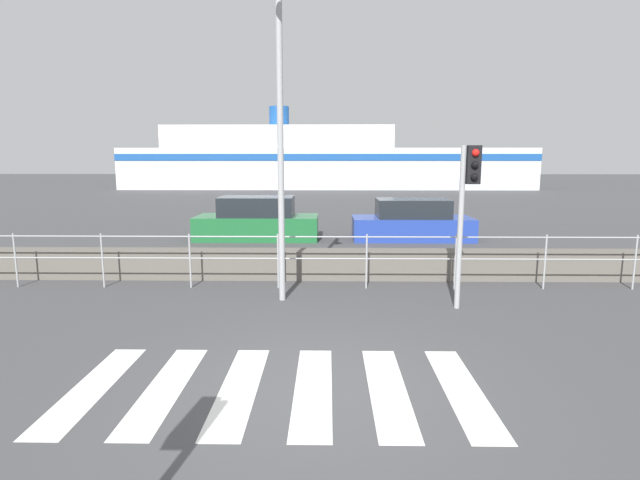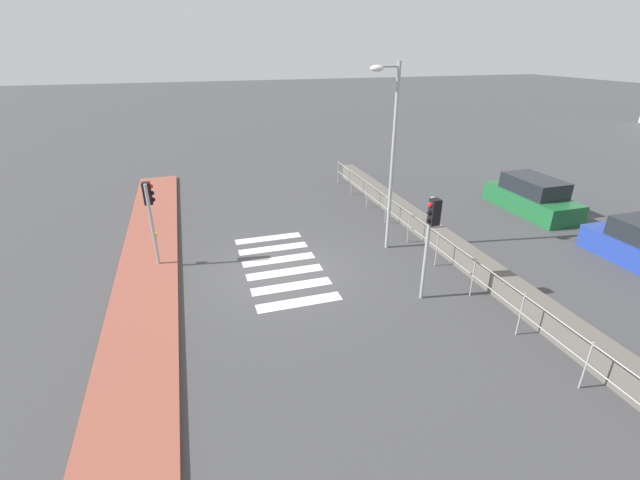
{
  "view_description": "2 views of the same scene",
  "coord_description": "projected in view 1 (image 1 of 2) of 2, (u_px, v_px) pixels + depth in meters",
  "views": [
    {
      "loc": [
        0.12,
        -5.67,
        2.77
      ],
      "look_at": [
        -0.0,
        2.0,
        1.5
      ],
      "focal_mm": 28.0,
      "sensor_mm": 36.0,
      "label": 1
    },
    {
      "loc": [
        11.51,
        -2.42,
        6.49
      ],
      "look_at": [
        0.45,
        1.0,
        1.2
      ],
      "focal_mm": 24.0,
      "sensor_mm": 36.0,
      "label": 2
    }
  ],
  "objects": [
    {
      "name": "ground_plane",
      "position": [
        318.0,
        389.0,
        6.04
      ],
      "size": [
        160.0,
        160.0,
        0.0
      ],
      "primitive_type": "plane",
      "color": "#424244"
    },
    {
      "name": "crosswalk",
      "position": [
        276.0,
        388.0,
        6.05
      ],
      "size": [
        4.95,
        2.4,
        0.01
      ],
      "color": "silver",
      "rests_on": "ground_plane"
    },
    {
      "name": "seawall",
      "position": [
        323.0,
        264.0,
        11.52
      ],
      "size": [
        18.87,
        0.55,
        0.67
      ],
      "color": "#605B54",
      "rests_on": "ground_plane"
    },
    {
      "name": "harbor_fence",
      "position": [
        322.0,
        253.0,
        10.59
      ],
      "size": [
        17.03,
        0.04,
        1.17
      ],
      "color": "#9EA0A3",
      "rests_on": "ground_plane"
    },
    {
      "name": "traffic_light_far",
      "position": [
        468.0,
        190.0,
        8.93
      ],
      "size": [
        0.34,
        0.32,
        2.98
      ],
      "color": "#9EA0A3",
      "rests_on": "ground_plane"
    },
    {
      "name": "streetlamp",
      "position": [
        279.0,
        103.0,
        9.06
      ],
      "size": [
        0.32,
        0.99,
        6.07
      ],
      "color": "#9EA0A3",
      "rests_on": "ground_plane"
    },
    {
      "name": "ferry_boat",
      "position": [
        317.0,
        162.0,
        46.24
      ],
      "size": [
        36.46,
        7.52,
        7.38
      ],
      "color": "silver",
      "rests_on": "ground_plane"
    },
    {
      "name": "parked_car_green",
      "position": [
        257.0,
        221.0,
        17.1
      ],
      "size": [
        4.15,
        1.72,
        1.46
      ],
      "color": "#1E6633",
      "rests_on": "ground_plane"
    },
    {
      "name": "parked_car_blue",
      "position": [
        412.0,
        222.0,
        17.02
      ],
      "size": [
        4.04,
        1.7,
        1.39
      ],
      "color": "#233D9E",
      "rests_on": "ground_plane"
    }
  ]
}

